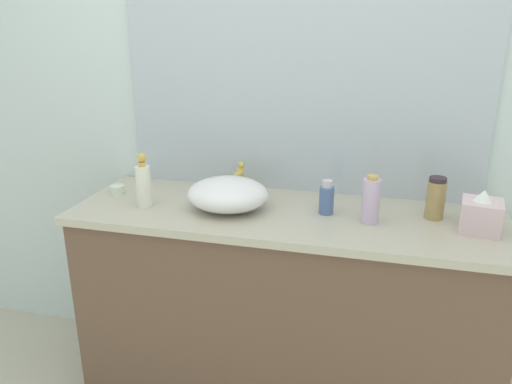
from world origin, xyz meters
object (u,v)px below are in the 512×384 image
object	(u,v)px
soap_dispenser	(144,184)
spray_can	(436,198)
perfume_bottle	(327,199)
sink_basin	(228,194)
lotion_bottle	(371,200)
tissue_box	(481,214)
candle_jar	(118,190)

from	to	relation	value
soap_dispenser	spray_can	size ratio (longest dim) A/B	1.35
perfume_bottle	spray_can	bearing A→B (deg)	7.47
sink_basin	lotion_bottle	distance (m)	0.55
spray_can	tissue_box	world-z (taller)	spray_can
tissue_box	candle_jar	distance (m)	1.45
lotion_bottle	perfume_bottle	world-z (taller)	lotion_bottle
tissue_box	perfume_bottle	bearing A→B (deg)	176.49
sink_basin	lotion_bottle	world-z (taller)	lotion_bottle
sink_basin	tissue_box	distance (m)	0.93
soap_dispenser	sink_basin	bearing A→B (deg)	8.33
soap_dispenser	perfume_bottle	xyz separation A→B (m)	(0.72, 0.10, -0.03)
soap_dispenser	perfume_bottle	size ratio (longest dim) A/B	1.62
soap_dispenser	lotion_bottle	bearing A→B (deg)	2.96
sink_basin	soap_dispenser	distance (m)	0.34
spray_can	tissue_box	bearing A→B (deg)	-30.42
candle_jar	soap_dispenser	bearing A→B (deg)	-30.32
perfume_bottle	tissue_box	xyz separation A→B (m)	(0.55, -0.03, 0.00)
soap_dispenser	lotion_bottle	distance (m)	0.89
perfume_bottle	candle_jar	distance (m)	0.90
soap_dispenser	candle_jar	bearing A→B (deg)	149.68
lotion_bottle	candle_jar	world-z (taller)	lotion_bottle
sink_basin	candle_jar	distance (m)	0.52
soap_dispenser	candle_jar	xyz separation A→B (m)	(-0.18, 0.11, -0.07)
perfume_bottle	lotion_bottle	bearing A→B (deg)	-16.68
soap_dispenser	spray_can	distance (m)	1.13
sink_basin	perfume_bottle	distance (m)	0.39
lotion_bottle	soap_dispenser	bearing A→B (deg)	-177.04
spray_can	lotion_bottle	bearing A→B (deg)	-156.39
soap_dispenser	candle_jar	size ratio (longest dim) A/B	3.58
perfume_bottle	tissue_box	bearing A→B (deg)	-3.51
tissue_box	candle_jar	xyz separation A→B (m)	(-1.45, 0.04, -0.05)
soap_dispenser	tissue_box	world-z (taller)	soap_dispenser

